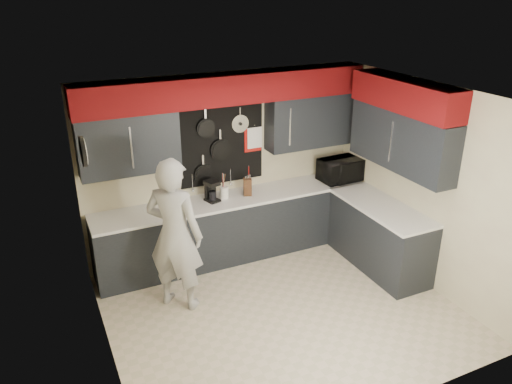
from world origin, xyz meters
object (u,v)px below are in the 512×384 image
microwave (340,170)px  coffee_maker (211,190)px  knife_block (248,187)px  utensil_crock (224,192)px  person (175,235)px

microwave → coffee_maker: bearing=173.7°
microwave → knife_block: microwave is taller
utensil_crock → coffee_maker: coffee_maker is taller
knife_block → coffee_maker: coffee_maker is taller
person → coffee_maker: bearing=-90.2°
microwave → utensil_crock: bearing=173.0°
knife_block → microwave: bearing=15.7°
person → utensil_crock: bearing=-96.2°
utensil_crock → coffee_maker: bearing=-176.7°
knife_block → person: bearing=-129.7°
knife_block → coffee_maker: size_ratio=0.82×
microwave → coffee_maker: (-2.00, 0.12, -0.02)m
utensil_crock → person: bearing=-139.0°
coffee_maker → person: person is taller
knife_block → utensil_crock: (-0.33, 0.05, -0.04)m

